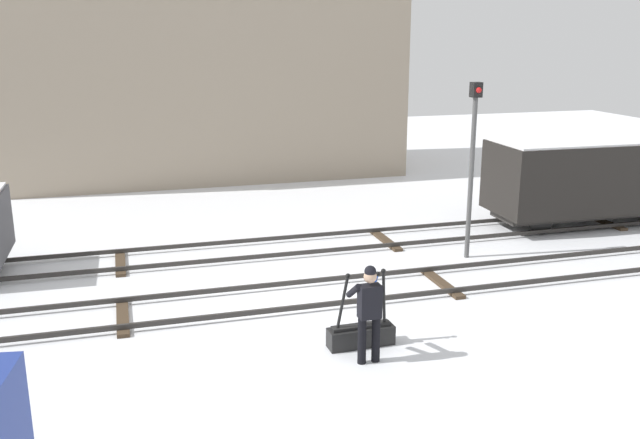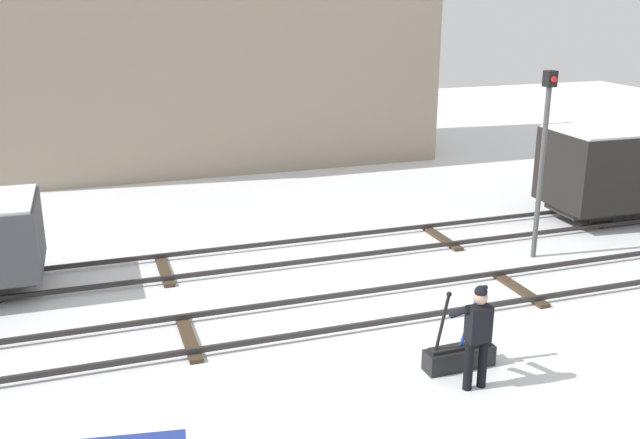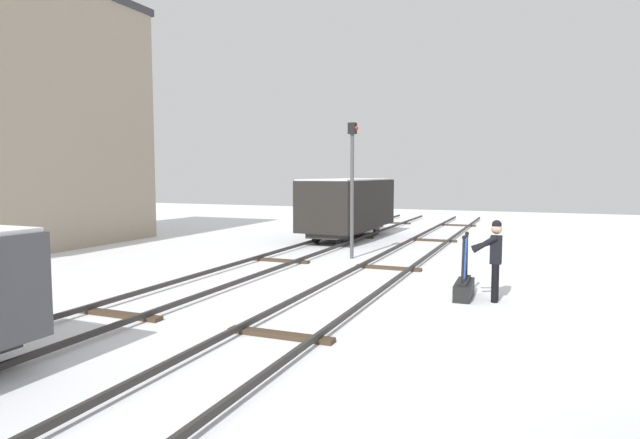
% 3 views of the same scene
% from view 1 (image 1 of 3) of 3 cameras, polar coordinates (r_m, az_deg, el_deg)
% --- Properties ---
extents(ground_plane, '(60.00, 60.00, 0.00)m').
position_cam_1_polar(ground_plane, '(15.14, -2.30, -6.62)').
color(ground_plane, white).
extents(track_main_line, '(44.00, 1.94, 0.18)m').
position_cam_1_polar(track_main_line, '(15.11, -2.30, -6.25)').
color(track_main_line, '#2D2B28').
rests_on(track_main_line, ground_plane).
extents(track_siding_near, '(44.00, 1.94, 0.18)m').
position_cam_1_polar(track_siding_near, '(18.34, -4.95, -2.38)').
color(track_siding_near, '#2D2B28').
rests_on(track_siding_near, ground_plane).
extents(switch_lever_frame, '(1.25, 0.39, 1.45)m').
position_cam_1_polar(switch_lever_frame, '(13.02, 3.38, -9.23)').
color(switch_lever_frame, black).
rests_on(switch_lever_frame, ground_plane).
extents(rail_worker, '(0.54, 0.67, 1.78)m').
position_cam_1_polar(rail_worker, '(12.13, 4.02, -7.19)').
color(rail_worker, black).
rests_on(rail_worker, ground_plane).
extents(signal_post, '(0.24, 0.32, 4.42)m').
position_cam_1_polar(signal_post, '(17.68, 12.33, 5.20)').
color(signal_post, '#4C4C4C').
rests_on(signal_post, ground_plane).
extents(apartment_building, '(15.52, 6.20, 9.83)m').
position_cam_1_polar(apartment_building, '(28.60, -9.77, 13.57)').
color(apartment_building, gray).
rests_on(apartment_building, ground_plane).
extents(freight_car_near_switch, '(6.14, 2.40, 2.57)m').
position_cam_1_polar(freight_car_near_switch, '(22.15, 21.33, 3.32)').
color(freight_car_near_switch, '#2D2B28').
rests_on(freight_car_near_switch, ground_plane).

